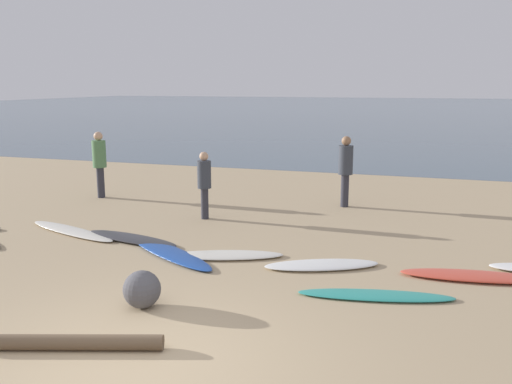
{
  "coord_description": "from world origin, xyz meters",
  "views": [
    {
      "loc": [
        3.02,
        -4.75,
        3.06
      ],
      "look_at": [
        -0.75,
        6.97,
        0.6
      ],
      "focal_mm": 38.49,
      "sensor_mm": 36.0,
      "label": 1
    }
  ],
  "objects": [
    {
      "name": "surfboard_7",
      "position": [
        2.38,
        2.92,
        0.03
      ],
      "size": [
        2.3,
        0.89,
        0.06
      ],
      "primitive_type": "ellipsoid",
      "rotation": [
        0.0,
        0.0,
        0.2
      ],
      "color": "teal",
      "rests_on": "ground"
    },
    {
      "name": "surfboard_2",
      "position": [
        -4.01,
        4.55,
        0.04
      ],
      "size": [
        2.63,
        1.3,
        0.08
      ],
      "primitive_type": "ellipsoid",
      "rotation": [
        0.0,
        0.0,
        -0.34
      ],
      "color": "silver",
      "rests_on": "ground"
    },
    {
      "name": "ocean_water",
      "position": [
        0.0,
        63.84,
        0.0
      ],
      "size": [
        140.0,
        100.0,
        0.01
      ],
      "primitive_type": "cube",
      "color": "#475B6B",
      "rests_on": "ground"
    },
    {
      "name": "driftwood_log",
      "position": [
        -0.85,
        0.21,
        0.09
      ],
      "size": [
        2.11,
        0.83,
        0.18
      ],
      "primitive_type": "cylinder",
      "rotation": [
        0.0,
        1.57,
        0.31
      ],
      "color": "brown",
      "rests_on": "ground"
    },
    {
      "name": "person_1",
      "position": [
        -5.45,
        7.84,
        1.05
      ],
      "size": [
        0.36,
        0.36,
        1.78
      ],
      "rotation": [
        0.0,
        0.0,
        3.46
      ],
      "color": "#2D2D38",
      "rests_on": "ground"
    },
    {
      "name": "surfboard_3",
      "position": [
        -2.51,
        4.4,
        0.05
      ],
      "size": [
        2.28,
        0.97,
        0.1
      ],
      "primitive_type": "ellipsoid",
      "rotation": [
        0.0,
        0.0,
        -0.21
      ],
      "color": "#333338",
      "rests_on": "ground"
    },
    {
      "name": "surfboard_4",
      "position": [
        -1.39,
        3.83,
        0.04
      ],
      "size": [
        2.48,
        1.86,
        0.08
      ],
      "primitive_type": "ellipsoid",
      "rotation": [
        0.0,
        0.0,
        -0.57
      ],
      "color": "#1E479E",
      "rests_on": "ground"
    },
    {
      "name": "person_0",
      "position": [
        1.01,
        8.73,
        1.05
      ],
      "size": [
        0.36,
        0.36,
        1.77
      ],
      "rotation": [
        0.0,
        0.0,
        1.03
      ],
      "color": "#2D2D38",
      "rests_on": "ground"
    },
    {
      "name": "surfboard_6",
      "position": [
        1.37,
        4.0,
        0.04
      ],
      "size": [
        2.02,
        1.32,
        0.08
      ],
      "primitive_type": "ellipsoid",
      "rotation": [
        0.0,
        0.0,
        0.41
      ],
      "color": "white",
      "rests_on": "ground"
    },
    {
      "name": "surfboard_8",
      "position": [
        3.78,
        4.17,
        0.05
      ],
      "size": [
        2.31,
        0.82,
        0.1
      ],
      "primitive_type": "ellipsoid",
      "rotation": [
        0.0,
        0.0,
        0.12
      ],
      "color": "#D84C38",
      "rests_on": "ground"
    },
    {
      "name": "surfboard_5",
      "position": [
        -0.38,
        4.0,
        0.04
      ],
      "size": [
        2.15,
        1.21,
        0.08
      ],
      "primitive_type": "ellipsoid",
      "rotation": [
        0.0,
        0.0,
        0.33
      ],
      "color": "silver",
      "rests_on": "ground"
    },
    {
      "name": "beach_rock_far",
      "position": [
        -0.67,
        1.57,
        0.26
      ],
      "size": [
        0.52,
        0.52,
        0.52
      ],
      "primitive_type": "sphere",
      "color": "#4D4C51",
      "rests_on": "ground"
    },
    {
      "name": "person_2",
      "position": [
        -1.83,
        6.5,
        0.91
      ],
      "size": [
        0.31,
        0.31,
        1.54
      ],
      "rotation": [
        0.0,
        0.0,
        5.57
      ],
      "color": "#2D2D38",
      "rests_on": "ground"
    },
    {
      "name": "ground_plane",
      "position": [
        0.0,
        10.0,
        -0.1
      ],
      "size": [
        120.0,
        120.0,
        0.2
      ],
      "primitive_type": "cube",
      "color": "tan",
      "rests_on": "ground"
    }
  ]
}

